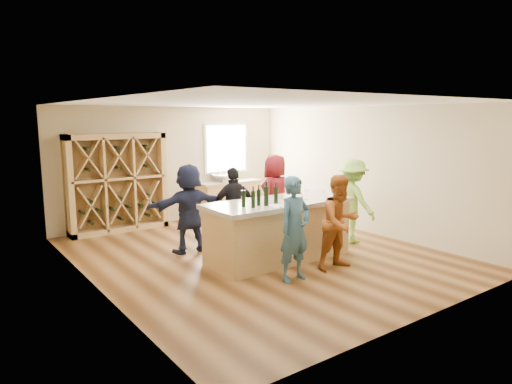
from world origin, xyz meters
TOP-DOWN VIEW (x-y plane):
  - floor at (0.00, 0.00)m, footprint 6.00×7.00m
  - ceiling at (0.00, 0.00)m, footprint 6.00×7.00m
  - wall_back at (0.00, 3.55)m, footprint 6.00×0.10m
  - wall_front at (0.00, -3.55)m, footprint 6.00×0.10m
  - wall_left at (-3.05, 0.00)m, footprint 0.10×7.00m
  - wall_right at (3.05, 0.00)m, footprint 0.10×7.00m
  - window_frame at (1.50, 3.47)m, footprint 1.30×0.06m
  - window_pane at (1.50, 3.44)m, footprint 1.18×0.01m
  - wine_rack at (-1.50, 3.27)m, footprint 2.20×0.45m
  - back_counter_base at (1.40, 3.20)m, footprint 1.60×0.58m
  - back_counter_top at (1.40, 3.20)m, footprint 1.70×0.62m
  - sink at (1.20, 3.20)m, footprint 0.54×0.54m
  - faucet at (1.20, 3.38)m, footprint 0.02×0.02m
  - tasting_counter_base at (0.12, -0.47)m, footprint 2.60×1.00m
  - tasting_counter_top at (0.12, -0.47)m, footprint 2.72×1.12m
  - wine_bottle_a at (-0.72, -0.57)m, footprint 0.08×0.08m
  - wine_bottle_b at (-0.63, -0.72)m, footprint 0.09×0.09m
  - wine_bottle_c at (-0.43, -0.61)m, footprint 0.08×0.08m
  - wine_bottle_d at (-0.34, -0.70)m, footprint 0.10×0.10m
  - wine_bottle_e at (-0.10, -0.65)m, footprint 0.08×0.08m
  - wine_glass_a at (-0.24, -0.96)m, footprint 0.09×0.09m
  - wine_glass_b at (0.30, -0.90)m, footprint 0.07×0.07m
  - wine_glass_c at (0.84, -0.88)m, footprint 0.08×0.08m
  - wine_glass_d at (0.59, -0.67)m, footprint 0.08×0.08m
  - wine_glass_e at (1.09, -0.77)m, footprint 0.08×0.08m
  - tasting_menu_a at (-0.22, -0.83)m, footprint 0.25×0.33m
  - tasting_menu_b at (0.35, -0.91)m, footprint 0.23×0.30m
  - tasting_menu_c at (0.92, -0.90)m, footprint 0.33×0.38m
  - person_near_left at (-0.35, -1.45)m, footprint 0.64×0.49m
  - person_near_right at (0.64, -1.47)m, footprint 0.81×0.48m
  - person_server at (2.08, -0.44)m, footprint 0.54×1.13m
  - person_far_mid at (-0.08, 0.69)m, footprint 1.01×0.65m
  - person_far_right at (1.05, 0.81)m, footprint 1.02×0.86m
  - person_far_left at (-0.97, 0.89)m, footprint 1.60×0.65m

SIDE VIEW (x-z plane):
  - floor at x=0.00m, z-range -0.10..0.00m
  - back_counter_base at x=1.40m, z-range 0.00..0.86m
  - tasting_counter_base at x=0.12m, z-range 0.00..1.00m
  - person_far_mid at x=-0.08m, z-range 0.00..1.59m
  - person_near_right at x=0.64m, z-range 0.00..1.61m
  - person_near_left at x=-0.35m, z-range 0.00..1.66m
  - person_far_left at x=-0.97m, z-range 0.00..1.70m
  - person_server at x=2.08m, z-range 0.00..1.72m
  - person_far_right at x=1.05m, z-range 0.00..1.78m
  - back_counter_top at x=1.40m, z-range 0.86..0.92m
  - sink at x=1.20m, z-range 0.92..1.11m
  - tasting_counter_top at x=0.12m, z-range 1.00..1.08m
  - faucet at x=1.20m, z-range 0.92..1.22m
  - tasting_menu_a at x=-0.22m, z-range 1.08..1.08m
  - tasting_menu_b at x=0.35m, z-range 1.08..1.08m
  - tasting_menu_c at x=0.92m, z-range 1.08..1.08m
  - wine_rack at x=-1.50m, z-range 0.00..2.20m
  - wine_glass_c at x=0.84m, z-range 1.08..1.24m
  - wine_glass_b at x=0.30m, z-range 1.08..1.24m
  - wine_glass_e at x=1.09m, z-range 1.08..1.25m
  - wine_glass_a at x=-0.24m, z-range 1.08..1.25m
  - wine_glass_d at x=0.59m, z-range 1.08..1.26m
  - wine_bottle_c at x=-0.43m, z-range 1.08..1.35m
  - wine_bottle_b at x=-0.63m, z-range 1.08..1.36m
  - wine_bottle_a at x=-0.72m, z-range 1.08..1.36m
  - wine_bottle_e at x=-0.10m, z-range 1.08..1.37m
  - wine_bottle_d at x=-0.34m, z-range 1.08..1.41m
  - wall_back at x=0.00m, z-range 0.00..2.80m
  - wall_front at x=0.00m, z-range 0.00..2.80m
  - wall_left at x=-3.05m, z-range 0.00..2.80m
  - wall_right at x=3.05m, z-range 0.00..2.80m
  - window_frame at x=1.50m, z-range 1.10..2.40m
  - window_pane at x=1.50m, z-range 1.16..2.34m
  - ceiling at x=0.00m, z-range 2.80..2.90m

